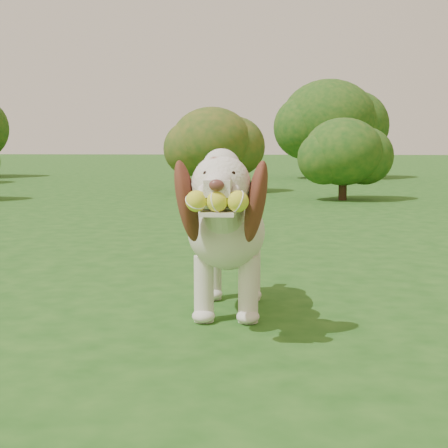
{
  "coord_description": "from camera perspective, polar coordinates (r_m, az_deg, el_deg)",
  "views": [
    {
      "loc": [
        0.38,
        -4.02,
        0.93
      ],
      "look_at": [
        0.1,
        -0.71,
        0.53
      ],
      "focal_mm": 55.0,
      "sensor_mm": 36.0,
      "label": 1
    }
  ],
  "objects": [
    {
      "name": "shrub_b",
      "position": [
        12.3,
        -1.02,
        6.82
      ],
      "size": [
        1.47,
        1.47,
        1.52
      ],
      "color": "#382314",
      "rests_on": "ground"
    },
    {
      "name": "shrub_i",
      "position": [
        16.99,
        8.71,
        8.53
      ],
      "size": [
        2.31,
        2.31,
        2.4
      ],
      "color": "#382314",
      "rests_on": "ground"
    },
    {
      "name": "dog",
      "position": [
        3.62,
        0.33,
        -0.24
      ],
      "size": [
        0.48,
        1.37,
        0.89
      ],
      "rotation": [
        0.0,
        0.0,
        0.01
      ],
      "color": "silver",
      "rests_on": "ground"
    },
    {
      "name": "shrub_c",
      "position": [
        10.83,
        9.89,
        5.94
      ],
      "size": [
        1.23,
        1.23,
        1.28
      ],
      "color": "#382314",
      "rests_on": "ground"
    },
    {
      "name": "ground",
      "position": [
        4.14,
        -0.53,
        -6.01
      ],
      "size": [
        80.0,
        80.0,
        0.0
      ],
      "primitive_type": "plane",
      "color": "#1B4C15",
      "rests_on": "ground"
    }
  ]
}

